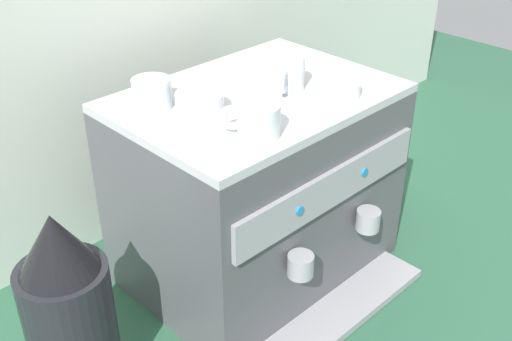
{
  "coord_description": "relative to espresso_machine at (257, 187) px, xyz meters",
  "views": [
    {
      "loc": [
        -0.9,
        -0.92,
        1.05
      ],
      "look_at": [
        0.0,
        0.0,
        0.28
      ],
      "focal_mm": 44.22,
      "sensor_mm": 36.0,
      "label": 1
    }
  ],
  "objects": [
    {
      "name": "tiled_backsplash_wall",
      "position": [
        0.0,
        0.39,
        0.28
      ],
      "size": [
        2.8,
        0.03,
        1.04
      ],
      "primitive_type": "cube",
      "color": "silver",
      "rests_on": "ground_plane"
    },
    {
      "name": "espresso_machine",
      "position": [
        0.0,
        0.0,
        0.0
      ],
      "size": [
        0.61,
        0.55,
        0.48
      ],
      "color": "#4C4C51",
      "rests_on": "ground_plane"
    },
    {
      "name": "ceramic_cup_2",
      "position": [
        -0.2,
        0.11,
        0.27
      ],
      "size": [
        0.1,
        0.1,
        0.06
      ],
      "color": "silver",
      "rests_on": "espresso_machine"
    },
    {
      "name": "ground_plane",
      "position": [
        0.0,
        0.0,
        -0.24
      ],
      "size": [
        4.0,
        4.0,
        0.0
      ],
      "primitive_type": "plane",
      "color": "#28563D"
    },
    {
      "name": "ceramic_bowl_0",
      "position": [
        -0.15,
        0.02,
        0.26
      ],
      "size": [
        0.1,
        0.1,
        0.04
      ],
      "color": "white",
      "rests_on": "espresso_machine"
    },
    {
      "name": "ceramic_cup_0",
      "position": [
        -0.14,
        -0.14,
        0.28
      ],
      "size": [
        0.09,
        0.11,
        0.07
      ],
      "color": "silver",
      "rests_on": "espresso_machine"
    },
    {
      "name": "coffee_grinder",
      "position": [
        -0.53,
        -0.02,
        -0.04
      ],
      "size": [
        0.18,
        0.18,
        0.42
      ],
      "color": "black",
      "rests_on": "ground_plane"
    },
    {
      "name": "ceramic_cup_1",
      "position": [
        0.07,
        -0.03,
        0.28
      ],
      "size": [
        0.11,
        0.08,
        0.08
      ],
      "color": "silver",
      "rests_on": "espresso_machine"
    },
    {
      "name": "ceramic_bowl_1",
      "position": [
        0.12,
        -0.13,
        0.26
      ],
      "size": [
        0.1,
        0.1,
        0.03
      ],
      "color": "white",
      "rests_on": "espresso_machine"
    },
    {
      "name": "milk_pitcher",
      "position": [
        0.47,
        -0.02,
        -0.16
      ],
      "size": [
        0.1,
        0.1,
        0.15
      ],
      "primitive_type": "cylinder",
      "color": "#B7B7BC",
      "rests_on": "ground_plane"
    }
  ]
}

